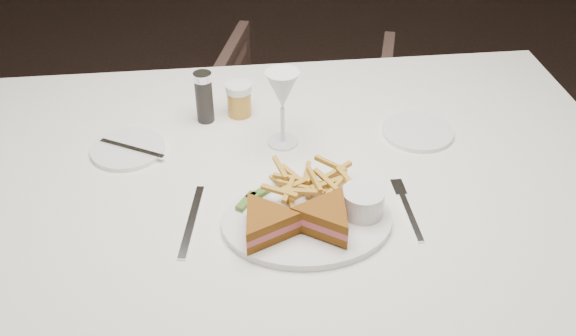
{
  "coord_description": "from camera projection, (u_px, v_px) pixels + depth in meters",
  "views": [
    {
      "loc": [
        0.26,
        -1.36,
        1.55
      ],
      "look_at": [
        0.26,
        -0.35,
        0.8
      ],
      "focal_mm": 40.0,
      "sensor_mm": 36.0,
      "label": 1
    }
  ],
  "objects": [
    {
      "name": "table_setting",
      "position": [
        294.0,
        177.0,
        1.26
      ],
      "size": [
        0.8,
        0.57,
        0.18
      ],
      "color": "white",
      "rests_on": "table"
    },
    {
      "name": "chair_far",
      "position": [
        303.0,
        118.0,
        2.33
      ],
      "size": [
        0.69,
        0.66,
        0.61
      ],
      "primitive_type": "imported",
      "rotation": [
        0.0,
        0.0,
        2.97
      ],
      "color": "#4C352E",
      "rests_on": "ground"
    },
    {
      "name": "table",
      "position": [
        288.0,
        296.0,
        1.56
      ],
      "size": [
        1.56,
        1.13,
        0.75
      ],
      "primitive_type": "cube",
      "rotation": [
        0.0,
        0.0,
        0.11
      ],
      "color": "white",
      "rests_on": "ground"
    },
    {
      "name": "ground",
      "position": [
        205.0,
        306.0,
        2.02
      ],
      "size": [
        5.0,
        5.0,
        0.0
      ],
      "primitive_type": "plane",
      "color": "black",
      "rests_on": "ground"
    }
  ]
}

